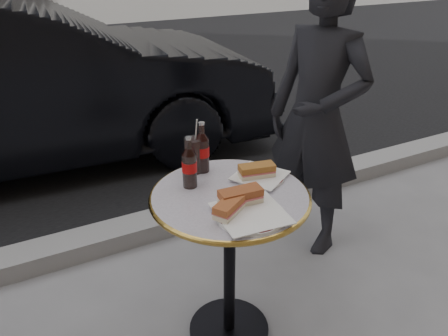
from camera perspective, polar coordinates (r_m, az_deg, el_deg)
name	(u,v)px	position (r m, az deg, el deg)	size (l,w,h in m)	color
ground	(229,331)	(2.14, 0.66, -20.53)	(80.00, 80.00, 0.00)	gray
asphalt_road	(58,75)	(6.50, -20.90, 11.25)	(40.00, 8.00, 0.00)	black
curb	(161,223)	(2.74, -8.25, -7.18)	(40.00, 0.20, 0.12)	gray
bistro_table	(229,269)	(1.89, 0.72, -13.00)	(0.62, 0.62, 0.73)	#BAB2C4
plate_left	(251,215)	(1.54, 3.49, -6.15)	(0.25, 0.25, 0.01)	white
plate_right	(260,177)	(1.79, 4.69, -1.17)	(0.20, 0.20, 0.01)	silver
sandwich_left_a	(230,207)	(1.52, 0.74, -5.18)	(0.14, 0.07, 0.05)	#A35229
sandwich_left_b	(240,197)	(1.57, 2.17, -3.82)	(0.16, 0.07, 0.05)	#964A26
sandwich_right	(257,171)	(1.76, 4.30, -0.42)	(0.14, 0.07, 0.05)	#A06228
cola_bottle_left	(189,162)	(1.68, -4.56, 0.76)	(0.06, 0.06, 0.21)	black
cola_bottle_right	(202,147)	(1.80, -2.89, 2.74)	(0.06, 0.06, 0.22)	black
cola_glass	(194,155)	(1.81, -4.00, 1.70)	(0.08, 0.08, 0.15)	black
parked_car	(14,84)	(3.71, -25.69, 9.86)	(3.95, 1.37, 1.30)	black
pedestrian	(317,118)	(2.37, 12.06, 6.42)	(0.56, 0.37, 1.54)	black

